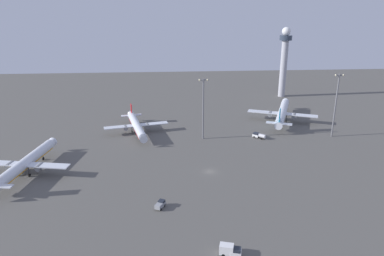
# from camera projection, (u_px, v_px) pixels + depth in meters

# --- Properties ---
(ground_plane) EXTENTS (416.00, 416.00, 0.00)m
(ground_plane) POSITION_uv_depth(u_px,v_px,m) (210.00, 172.00, 142.68)
(ground_plane) COLOR #56544F
(control_tower) EXTENTS (8.00, 8.00, 45.74)m
(control_tower) POSITION_uv_depth(u_px,v_px,m) (284.00, 58.00, 244.44)
(control_tower) COLOR #A8A8B2
(control_tower) RESTS_ON ground
(airplane_terminal_side) EXTENTS (34.45, 44.03, 11.35)m
(airplane_terminal_side) POSITION_uv_depth(u_px,v_px,m) (25.00, 163.00, 139.44)
(airplane_terminal_side) COLOR silver
(airplane_terminal_side) RESTS_ON ground
(airplane_far_stand) EXTENTS (31.51, 40.22, 10.41)m
(airplane_far_stand) POSITION_uv_depth(u_px,v_px,m) (137.00, 125.00, 182.48)
(airplane_far_stand) COLOR silver
(airplane_far_stand) RESTS_ON ground
(airplane_near_gate) EXTENTS (35.81, 45.42, 12.16)m
(airplane_near_gate) POSITION_uv_depth(u_px,v_px,m) (282.00, 113.00, 199.96)
(airplane_near_gate) COLOR silver
(airplane_near_gate) RESTS_ON ground
(fuel_truck) EXTENTS (6.05, 5.82, 2.35)m
(fuel_truck) POSITION_uv_depth(u_px,v_px,m) (259.00, 135.00, 176.56)
(fuel_truck) COLOR white
(fuel_truck) RESTS_ON ground
(catering_truck) EXTENTS (6.08, 3.82, 3.05)m
(catering_truck) POSITION_uv_depth(u_px,v_px,m) (230.00, 250.00, 95.65)
(catering_truck) COLOR white
(catering_truck) RESTS_ON ground
(baggage_tractor) EXTENTS (3.65, 4.58, 2.25)m
(baggage_tractor) POSITION_uv_depth(u_px,v_px,m) (160.00, 205.00, 117.54)
(baggage_tractor) COLOR gray
(baggage_tractor) RESTS_ON ground
(apron_light_central) EXTENTS (4.80, 0.90, 28.86)m
(apron_light_central) POSITION_uv_depth(u_px,v_px,m) (203.00, 106.00, 170.95)
(apron_light_central) COLOR slate
(apron_light_central) RESTS_ON ground
(apron_light_west) EXTENTS (4.80, 0.90, 30.44)m
(apron_light_west) POSITION_uv_depth(u_px,v_px,m) (336.00, 102.00, 173.51)
(apron_light_west) COLOR slate
(apron_light_west) RESTS_ON ground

